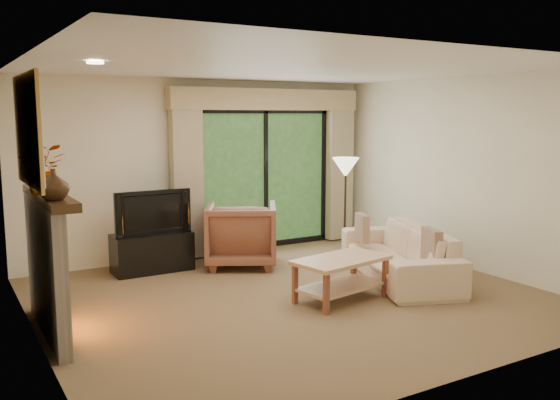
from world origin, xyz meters
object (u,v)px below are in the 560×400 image
media_console (152,252)px  armchair (241,234)px  coffee_table (341,279)px  sofa (398,253)px

media_console → armchair: armchair is taller
media_console → coffee_table: 2.72m
media_console → armchair: size_ratio=1.07×
media_console → armchair: (1.17, -0.34, 0.18)m
media_console → armchair: bearing=-16.1°
media_console → sofa: sofa is taller
coffee_table → sofa: bearing=7.7°
armchair → sofa: (1.46, -1.59, -0.11)m
media_console → armchair: 1.24m
armchair → sofa: bearing=161.4°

